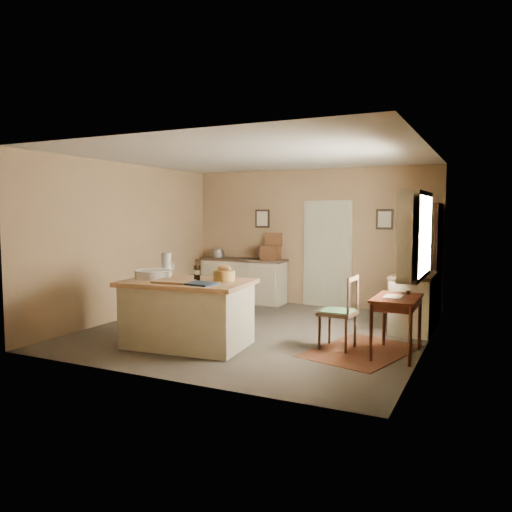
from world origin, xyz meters
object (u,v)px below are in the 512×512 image
at_px(sideboard, 244,279).
at_px(right_cabinet, 413,302).
at_px(writing_desk, 397,304).
at_px(desk_chair, 338,313).
at_px(work_island, 187,311).
at_px(shelving_unit, 431,263).

bearing_deg(sideboard, right_cabinet, -17.93).
relative_size(writing_desk, right_cabinet, 0.82).
bearing_deg(sideboard, desk_chair, -43.72).
bearing_deg(right_cabinet, desk_chair, -117.20).
bearing_deg(writing_desk, desk_chair, -178.45).
bearing_deg(work_island, writing_desk, 10.22).
distance_m(writing_desk, right_cabinet, 1.50).
height_order(right_cabinet, shelving_unit, shelving_unit).
relative_size(desk_chair, right_cabinet, 0.90).
bearing_deg(writing_desk, work_island, -164.34).
distance_m(work_island, right_cabinet, 3.51).
height_order(sideboard, writing_desk, sideboard).
relative_size(writing_desk, shelving_unit, 0.45).
bearing_deg(right_cabinet, writing_desk, -89.99).
relative_size(sideboard, shelving_unit, 0.90).
xyz_separation_m(work_island, shelving_unit, (2.85, 3.15, 0.52)).
relative_size(work_island, sideboard, 1.01).
xyz_separation_m(sideboard, writing_desk, (3.54, -2.63, 0.19)).
xyz_separation_m(writing_desk, right_cabinet, (-0.00, 1.48, -0.21)).
bearing_deg(writing_desk, shelving_unit, 86.35).
bearing_deg(right_cabinet, sideboard, 162.07).
bearing_deg(work_island, shelving_unit, 42.35).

